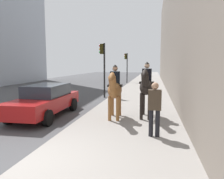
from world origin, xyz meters
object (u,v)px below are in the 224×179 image
Objects in this scene: mounted_horse_far at (146,86)px; pedestrian_greeting at (155,106)px; traffic_light_far_curb at (126,63)px; traffic_light_near_curb at (103,61)px; mounted_horse_near at (115,89)px; car_near_lane at (45,100)px.

mounted_horse_far is 1.39× the size of pedestrian_greeting.
pedestrian_greeting is 20.87m from traffic_light_far_curb.
traffic_light_near_curb reaches higher than pedestrian_greeting.
traffic_light_far_curb is (18.14, 3.14, 1.07)m from mounted_horse_far.
mounted_horse_near reaches higher than car_near_lane.
pedestrian_greeting is 0.37× the size of car_near_lane.
mounted_horse_near is 0.49× the size of car_near_lane.
traffic_light_near_curb is at bearing 24.23° from pedestrian_greeting.
traffic_light_far_curb is (20.53, 3.49, 1.43)m from pedestrian_greeting.
mounted_horse_far is 18.44m from traffic_light_far_curb.
mounted_horse_near is 3.33m from car_near_lane.
car_near_lane is at bearing 65.83° from pedestrian_greeting.
mounted_horse_far is (0.40, -1.27, 0.10)m from mounted_horse_near.
traffic_light_near_curb reaches higher than car_near_lane.
pedestrian_greeting is (-2.38, -0.34, -0.36)m from mounted_horse_far.
car_near_lane is at bearing -98.60° from mounted_horse_near.
pedestrian_greeting is (-1.98, -1.62, -0.25)m from mounted_horse_near.
mounted_horse_near is at bearing 39.89° from pedestrian_greeting.
traffic_light_near_curb reaches higher than mounted_horse_far.
mounted_horse_near is at bearing -174.24° from traffic_light_far_curb.
pedestrian_greeting is 5.38m from car_near_lane.
pedestrian_greeting is 9.08m from traffic_light_near_curb.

